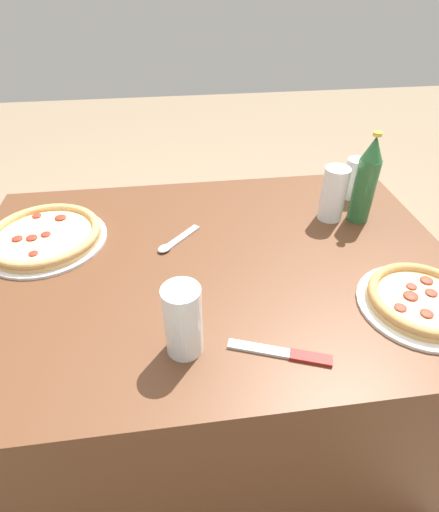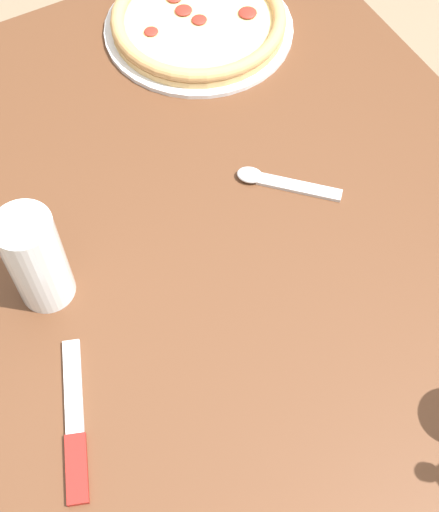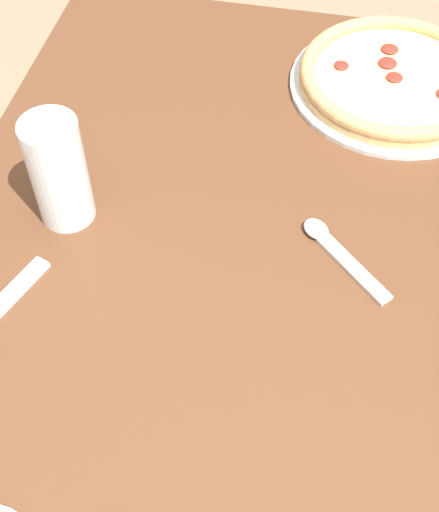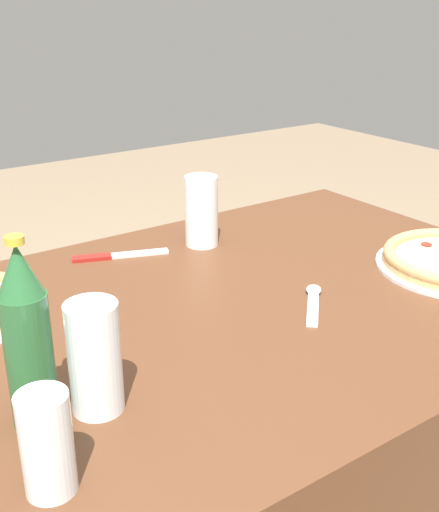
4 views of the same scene
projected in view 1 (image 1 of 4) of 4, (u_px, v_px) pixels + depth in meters
ground_plane at (215, 412)px, 1.47m from camera, size 8.00×8.00×0.00m
table at (214, 350)px, 1.25m from camera, size 1.26×0.88×0.72m
pizza_veggie at (421, 300)px, 0.89m from camera, size 0.28×0.28×0.04m
pizza_salami at (45, 236)px, 1.09m from camera, size 0.33×0.33×0.04m
glass_red_wine at (333, 196)px, 1.16m from camera, size 0.07×0.07×0.16m
glass_water at (353, 181)px, 1.26m from camera, size 0.06×0.06×0.13m
glass_mango_juice at (183, 324)px, 0.77m from camera, size 0.07×0.07×0.16m
beer_bottle at (366, 181)px, 1.12m from camera, size 0.06×0.06×0.27m
knife at (284, 353)px, 0.79m from camera, size 0.20×0.09×0.01m
spoon at (174, 243)px, 1.09m from camera, size 0.13×0.13×0.01m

